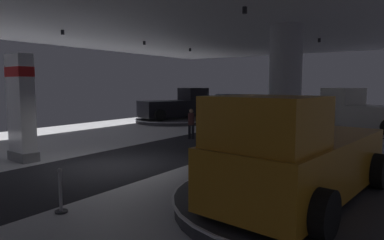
{
  "coord_description": "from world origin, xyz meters",
  "views": [
    {
      "loc": [
        9.22,
        -8.18,
        2.84
      ],
      "look_at": [
        1.16,
        3.42,
        1.4
      ],
      "focal_mm": 32.47,
      "sensor_mm": 36.0,
      "label": 1
    }
  ],
  "objects_px": {
    "display_platform_near_right": "(301,203)",
    "pickup_truck_near_right": "(296,158)",
    "display_car_deep_left": "(227,104)",
    "pickup_truck_far_right": "(364,113)",
    "display_platform_deep_left": "(227,114)",
    "visitor_walking_near": "(191,122)",
    "display_platform_far_left": "(174,120)",
    "brand_sign_pylon": "(21,106)",
    "display_platform_far_right": "(368,133)",
    "column_right": "(285,87)",
    "pickup_truck_far_left": "(178,106)"
  },
  "relations": [
    {
      "from": "pickup_truck_far_right",
      "to": "display_platform_far_left",
      "type": "distance_m",
      "value": 13.07
    },
    {
      "from": "display_platform_near_right",
      "to": "display_car_deep_left",
      "type": "relative_size",
      "value": 1.31
    },
    {
      "from": "column_right",
      "to": "display_platform_far_right",
      "type": "distance_m",
      "value": 6.76
    },
    {
      "from": "brand_sign_pylon",
      "to": "display_platform_far_right",
      "type": "height_order",
      "value": "brand_sign_pylon"
    },
    {
      "from": "pickup_truck_far_left",
      "to": "display_platform_far_right",
      "type": "bearing_deg",
      "value": -0.28
    },
    {
      "from": "pickup_truck_far_left",
      "to": "display_platform_far_left",
      "type": "bearing_deg",
      "value": -111.96
    },
    {
      "from": "display_platform_near_right",
      "to": "display_platform_deep_left",
      "type": "distance_m",
      "value": 24.6
    },
    {
      "from": "pickup_truck_near_right",
      "to": "display_car_deep_left",
      "type": "xyz_separation_m",
      "value": [
        -13.34,
        20.99,
        -0.23
      ]
    },
    {
      "from": "display_car_deep_left",
      "to": "display_platform_far_right",
      "type": "bearing_deg",
      "value": -29.28
    },
    {
      "from": "column_right",
      "to": "display_platform_deep_left",
      "type": "xyz_separation_m",
      "value": [
        -10.14,
        12.81,
        -2.6
      ]
    },
    {
      "from": "display_platform_far_right",
      "to": "pickup_truck_near_right",
      "type": "distance_m",
      "value": 13.82
    },
    {
      "from": "display_car_deep_left",
      "to": "display_platform_far_left",
      "type": "bearing_deg",
      "value": -93.29
    },
    {
      "from": "pickup_truck_far_left",
      "to": "visitor_walking_near",
      "type": "height_order",
      "value": "pickup_truck_far_left"
    },
    {
      "from": "display_platform_far_right",
      "to": "column_right",
      "type": "bearing_deg",
      "value": -116.17
    },
    {
      "from": "display_platform_far_right",
      "to": "display_platform_near_right",
      "type": "xyz_separation_m",
      "value": [
        0.49,
        -13.45,
        -0.0
      ]
    },
    {
      "from": "display_platform_deep_left",
      "to": "display_platform_far_left",
      "type": "xyz_separation_m",
      "value": [
        -0.41,
        -7.43,
        0.01
      ]
    },
    {
      "from": "display_platform_far_left",
      "to": "display_car_deep_left",
      "type": "bearing_deg",
      "value": 86.71
    },
    {
      "from": "display_platform_near_right",
      "to": "column_right",
      "type": "bearing_deg",
      "value": 112.55
    },
    {
      "from": "column_right",
      "to": "display_platform_far_left",
      "type": "distance_m",
      "value": 12.12
    },
    {
      "from": "brand_sign_pylon",
      "to": "display_platform_far_right",
      "type": "relative_size",
      "value": 0.69
    },
    {
      "from": "brand_sign_pylon",
      "to": "pickup_truck_far_left",
      "type": "relative_size",
      "value": 0.69
    },
    {
      "from": "display_car_deep_left",
      "to": "pickup_truck_far_right",
      "type": "bearing_deg",
      "value": -29.36
    },
    {
      "from": "display_platform_near_right",
      "to": "display_platform_deep_left",
      "type": "relative_size",
      "value": 1.01
    },
    {
      "from": "brand_sign_pylon",
      "to": "pickup_truck_near_right",
      "type": "distance_m",
      "value": 10.22
    },
    {
      "from": "pickup_truck_far_right",
      "to": "display_platform_far_left",
      "type": "relative_size",
      "value": 0.95
    },
    {
      "from": "display_platform_near_right",
      "to": "pickup_truck_far_left",
      "type": "distance_m",
      "value": 19.25
    },
    {
      "from": "brand_sign_pylon",
      "to": "display_car_deep_left",
      "type": "xyz_separation_m",
      "value": [
        -3.16,
        21.38,
        -1.01
      ]
    },
    {
      "from": "display_platform_near_right",
      "to": "pickup_truck_near_right",
      "type": "relative_size",
      "value": 1.06
    },
    {
      "from": "display_platform_far_right",
      "to": "display_platform_far_left",
      "type": "xyz_separation_m",
      "value": [
        -13.31,
        -0.23,
        -0.03
      ]
    },
    {
      "from": "display_platform_near_right",
      "to": "pickup_truck_far_left",
      "type": "relative_size",
      "value": 1.02
    },
    {
      "from": "display_car_deep_left",
      "to": "pickup_truck_far_left",
      "type": "height_order",
      "value": "pickup_truck_far_left"
    },
    {
      "from": "display_platform_near_right",
      "to": "display_platform_deep_left",
      "type": "bearing_deg",
      "value": 122.97
    },
    {
      "from": "display_platform_far_right",
      "to": "display_platform_deep_left",
      "type": "height_order",
      "value": "display_platform_far_right"
    },
    {
      "from": "display_car_deep_left",
      "to": "column_right",
      "type": "bearing_deg",
      "value": -51.75
    },
    {
      "from": "brand_sign_pylon",
      "to": "display_platform_far_left",
      "type": "relative_size",
      "value": 0.66
    },
    {
      "from": "display_platform_deep_left",
      "to": "display_platform_far_left",
      "type": "height_order",
      "value": "display_platform_far_left"
    },
    {
      "from": "display_platform_far_left",
      "to": "display_platform_far_right",
      "type": "bearing_deg",
      "value": 1.01
    },
    {
      "from": "pickup_truck_near_right",
      "to": "display_platform_deep_left",
      "type": "distance_m",
      "value": 24.88
    },
    {
      "from": "brand_sign_pylon",
      "to": "pickup_truck_near_right",
      "type": "xyz_separation_m",
      "value": [
        10.18,
        0.39,
        -0.78
      ]
    },
    {
      "from": "display_platform_deep_left",
      "to": "display_car_deep_left",
      "type": "relative_size",
      "value": 1.29
    },
    {
      "from": "display_platform_deep_left",
      "to": "visitor_walking_near",
      "type": "height_order",
      "value": "visitor_walking_near"
    },
    {
      "from": "display_platform_near_right",
      "to": "visitor_walking_near",
      "type": "height_order",
      "value": "visitor_walking_near"
    },
    {
      "from": "display_platform_near_right",
      "to": "pickup_truck_near_right",
      "type": "height_order",
      "value": "pickup_truck_near_right"
    },
    {
      "from": "display_platform_far_left",
      "to": "visitor_walking_near",
      "type": "distance_m",
      "value": 8.46
    },
    {
      "from": "pickup_truck_near_right",
      "to": "display_platform_deep_left",
      "type": "bearing_deg",
      "value": 122.51
    },
    {
      "from": "display_platform_near_right",
      "to": "display_platform_far_left",
      "type": "xyz_separation_m",
      "value": [
        -13.8,
        13.21,
        -0.02
      ]
    },
    {
      "from": "display_platform_far_right",
      "to": "display_platform_near_right",
      "type": "bearing_deg",
      "value": -87.91
    },
    {
      "from": "display_platform_far_right",
      "to": "pickup_truck_far_right",
      "type": "bearing_deg",
      "value": 154.27
    },
    {
      "from": "display_platform_far_right",
      "to": "display_platform_near_right",
      "type": "relative_size",
      "value": 0.98
    },
    {
      "from": "column_right",
      "to": "display_platform_far_right",
      "type": "relative_size",
      "value": 0.96
    }
  ]
}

